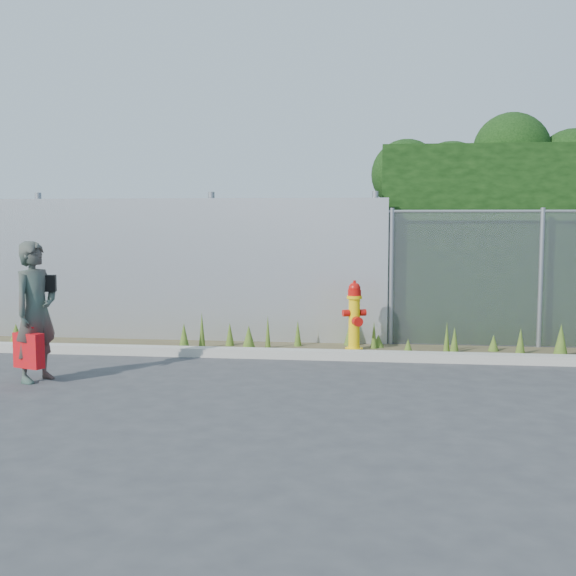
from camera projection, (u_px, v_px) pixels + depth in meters
The scene contains 8 objects.
ground at pixel (299, 390), 7.98m from camera, with size 80.00×80.00×0.00m, color #363739.
curb at pixel (314, 354), 9.76m from camera, with size 16.00×0.22×0.12m, color #A4A094.
weed_strip at pixel (348, 344), 10.30m from camera, with size 16.00×1.33×0.54m.
corrugated_fence at pixel (113, 269), 11.25m from camera, with size 8.50×0.21×2.30m.
fire_hydrant at pixel (354, 317), 10.26m from camera, with size 0.34×0.31×1.02m.
woman at pixel (36, 312), 8.38m from camera, with size 0.60×0.39×1.64m, color #106B58.
red_tote_bag at pixel (29, 350), 8.28m from camera, with size 0.37×0.13×0.48m.
black_shoulder_bag at pixel (45, 283), 8.47m from camera, with size 0.26×0.11×0.19m.
Camera 1 is at (0.84, -7.79, 1.90)m, focal length 45.00 mm.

